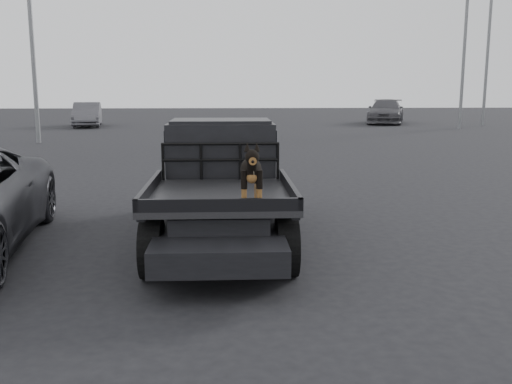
{
  "coord_description": "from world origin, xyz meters",
  "views": [
    {
      "loc": [
        0.09,
        -6.46,
        2.31
      ],
      "look_at": [
        0.39,
        -0.33,
        1.19
      ],
      "focal_mm": 40.0,
      "sensor_mm": 36.0,
      "label": 1
    }
  ],
  "objects_px": {
    "dog": "(251,175)",
    "distant_car_a": "(87,114)",
    "flatbed_ute": "(221,211)",
    "floodlight_mid": "(467,3)",
    "distant_car_b": "(386,111)"
  },
  "relations": [
    {
      "from": "dog",
      "to": "distant_car_a",
      "type": "relative_size",
      "value": 0.17
    },
    {
      "from": "flatbed_ute",
      "to": "floodlight_mid",
      "type": "relative_size",
      "value": 0.43
    },
    {
      "from": "flatbed_ute",
      "to": "distant_car_a",
      "type": "distance_m",
      "value": 27.82
    },
    {
      "from": "distant_car_a",
      "to": "floodlight_mid",
      "type": "height_order",
      "value": "floodlight_mid"
    },
    {
      "from": "distant_car_b",
      "to": "flatbed_ute",
      "type": "bearing_deg",
      "value": -91.77
    },
    {
      "from": "distant_car_a",
      "to": "distant_car_b",
      "type": "relative_size",
      "value": 0.82
    },
    {
      "from": "distant_car_a",
      "to": "distant_car_b",
      "type": "height_order",
      "value": "distant_car_b"
    },
    {
      "from": "flatbed_ute",
      "to": "distant_car_b",
      "type": "bearing_deg",
      "value": 69.89
    },
    {
      "from": "dog",
      "to": "distant_car_a",
      "type": "height_order",
      "value": "dog"
    },
    {
      "from": "flatbed_ute",
      "to": "distant_car_a",
      "type": "relative_size",
      "value": 1.23
    },
    {
      "from": "flatbed_ute",
      "to": "distant_car_a",
      "type": "xyz_separation_m",
      "value": [
        -8.32,
        26.54,
        0.26
      ]
    },
    {
      "from": "flatbed_ute",
      "to": "floodlight_mid",
      "type": "distance_m",
      "value": 27.88
    },
    {
      "from": "flatbed_ute",
      "to": "distant_car_a",
      "type": "height_order",
      "value": "distant_car_a"
    },
    {
      "from": "floodlight_mid",
      "to": "distant_car_a",
      "type": "bearing_deg",
      "value": 172.29
    },
    {
      "from": "distant_car_a",
      "to": "distant_car_b",
      "type": "distance_m",
      "value": 18.93
    }
  ]
}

